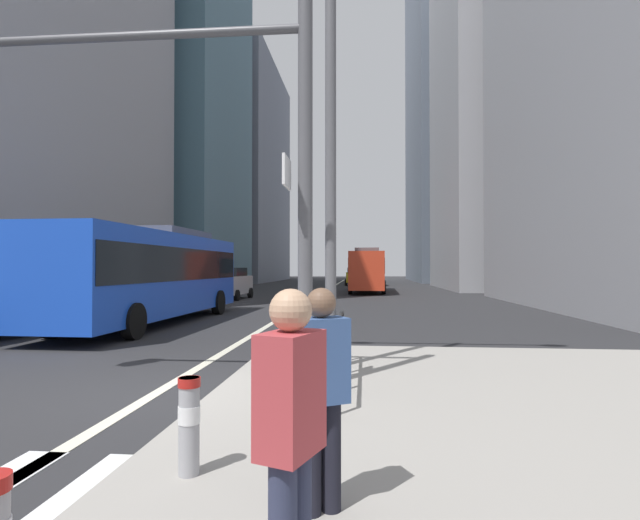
{
  "coord_description": "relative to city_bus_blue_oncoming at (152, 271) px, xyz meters",
  "views": [
    {
      "loc": [
        3.23,
        -7.28,
        1.96
      ],
      "look_at": [
        0.66,
        20.52,
        2.39
      ],
      "focal_mm": 27.28,
      "sensor_mm": 36.0,
      "label": 1
    }
  ],
  "objects": [
    {
      "name": "car_oncoming_far",
      "position": [
        -0.96,
        13.14,
        -0.85
      ],
      "size": [
        2.2,
        4.23,
        1.94
      ],
      "color": "silver",
      "rests_on": "ground"
    },
    {
      "name": "car_receding_near",
      "position": [
        6.21,
        37.18,
        -0.85
      ],
      "size": [
        2.2,
        4.46,
        1.94
      ],
      "color": "gold",
      "rests_on": "ground"
    },
    {
      "name": "pedestrian_waiting",
      "position": [
        6.99,
        -13.77,
        -0.74
      ],
      "size": [
        0.36,
        0.44,
        1.7
      ],
      "color": "#2D334C",
      "rests_on": "median_island"
    },
    {
      "name": "ground_plane",
      "position": [
        4.15,
        10.98,
        -1.84
      ],
      "size": [
        160.0,
        160.0,
        0.0
      ],
      "primitive_type": "plane",
      "color": "#28282B"
    },
    {
      "name": "city_bus_red_distant",
      "position": [
        7.09,
        46.25,
        0.0
      ],
      "size": [
        2.86,
        11.83,
        3.4
      ],
      "color": "#198456",
      "rests_on": "ground"
    },
    {
      "name": "office_tower_right_mid",
      "position": [
        21.15,
        29.81,
        16.05
      ],
      "size": [
        13.19,
        16.62,
        35.78
      ],
      "primitive_type": "cube",
      "color": "#9E9EA3",
      "rests_on": "ground"
    },
    {
      "name": "pedestrian_railing",
      "position": [
        6.95,
        -8.71,
        -0.98
      ],
      "size": [
        0.06,
        3.53,
        0.98
      ],
      "color": "black",
      "rests_on": "median_island"
    },
    {
      "name": "car_receding_far",
      "position": [
        8.47,
        36.25,
        -0.85
      ],
      "size": [
        2.08,
        4.54,
        1.94
      ],
      "color": "maroon",
      "rests_on": "ground"
    },
    {
      "name": "lane_centre_line",
      "position": [
        4.15,
        20.98,
        -1.83
      ],
      "size": [
        0.2,
        80.0,
        0.01
      ],
      "primitive_type": "cube",
      "color": "beige",
      "rests_on": "ground"
    },
    {
      "name": "office_tower_left_mid",
      "position": [
        -11.85,
        29.45,
        17.22
      ],
      "size": [
        13.0,
        16.42,
        38.11
      ],
      "primitive_type": "cube",
      "color": "slate",
      "rests_on": "ground"
    },
    {
      "name": "traffic_signal_gantry",
      "position": [
        4.55,
        -9.14,
        2.26
      ],
      "size": [
        5.86,
        0.65,
        6.0
      ],
      "color": "#515156",
      "rests_on": "median_island"
    },
    {
      "name": "bollard_left",
      "position": [
        5.84,
        -12.16,
        -1.21
      ],
      "size": [
        0.2,
        0.2,
        0.85
      ],
      "color": "#99999E",
      "rests_on": "median_island"
    },
    {
      "name": "city_bus_red_receding",
      "position": [
        7.61,
        22.59,
        -0.0
      ],
      "size": [
        2.88,
        11.06,
        3.4
      ],
      "color": "red",
      "rests_on": "ground"
    },
    {
      "name": "city_bus_blue_oncoming",
      "position": [
        0.0,
        0.0,
        0.0
      ],
      "size": [
        2.87,
        11.25,
        3.4
      ],
      "color": "blue",
      "rests_on": "ground"
    },
    {
      "name": "pedestrian_walking",
      "position": [
        7.05,
        -12.7,
        -0.77
      ],
      "size": [
        0.45,
        0.39,
        1.66
      ],
      "color": "black",
      "rests_on": "median_island"
    },
    {
      "name": "street_lamp_post",
      "position": [
        6.76,
        -7.56,
        3.45
      ],
      "size": [
        5.5,
        0.32,
        8.0
      ],
      "color": "#56565B",
      "rests_on": "median_island"
    },
    {
      "name": "median_island",
      "position": [
        9.65,
        -10.02,
        -1.76
      ],
      "size": [
        9.0,
        10.0,
        0.15
      ],
      "primitive_type": "cube",
      "color": "gray",
      "rests_on": "ground"
    },
    {
      "name": "office_tower_left_far",
      "position": [
        -11.85,
        52.25,
        13.5
      ],
      "size": [
        13.36,
        24.25,
        30.66
      ],
      "primitive_type": "cube",
      "color": "slate",
      "rests_on": "ground"
    },
    {
      "name": "office_tower_right_far",
      "position": [
        21.15,
        54.51,
        23.9
      ],
      "size": [
        13.87,
        23.21,
        51.46
      ],
      "primitive_type": "cube",
      "color": "slate",
      "rests_on": "ground"
    },
    {
      "name": "car_oncoming_mid",
      "position": [
        -3.28,
        12.44,
        -0.85
      ],
      "size": [
        2.19,
        4.09,
        1.94
      ],
      "color": "#232838",
      "rests_on": "ground"
    }
  ]
}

